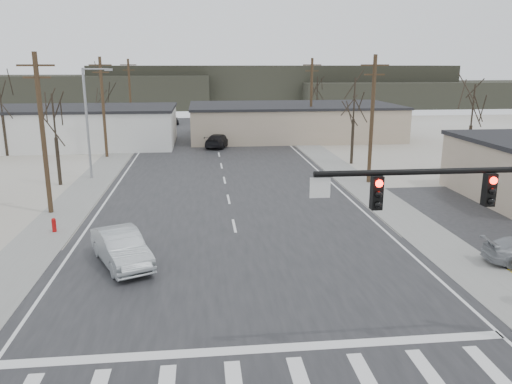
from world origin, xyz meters
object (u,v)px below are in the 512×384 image
at_px(car_far_a, 219,141).
at_px(car_far_b, 171,119).
at_px(sedan_crossing, 121,248).
at_px(fire_hydrant, 54,225).

height_order(car_far_a, car_far_b, car_far_b).
bearing_deg(car_far_b, sedan_crossing, -99.53).
relative_size(fire_hydrant, sedan_crossing, 0.17).
bearing_deg(sedan_crossing, car_far_a, 55.89).
distance_m(car_far_a, car_far_b, 24.75).
distance_m(fire_hydrant, car_far_b, 52.91).
bearing_deg(fire_hydrant, car_far_a, 70.28).
relative_size(car_far_a, car_far_b, 1.13).
xyz_separation_m(sedan_crossing, car_far_a, (5.86, 34.15, -0.07)).
bearing_deg(fire_hydrant, sedan_crossing, -49.07).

